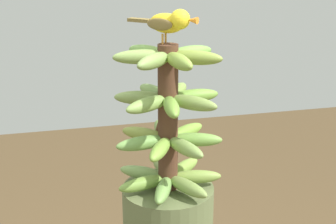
{
  "coord_description": "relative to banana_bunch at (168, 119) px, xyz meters",
  "views": [
    {
      "loc": [
        -0.27,
        -1.07,
        1.83
      ],
      "look_at": [
        0.0,
        0.0,
        1.46
      ],
      "focal_mm": 52.33,
      "sensor_mm": 36.0,
      "label": 1
    }
  ],
  "objects": [
    {
      "name": "perched_bird",
      "position": [
        0.01,
        0.01,
        0.23
      ],
      "size": [
        0.14,
        0.14,
        0.08
      ],
      "color": "#C68933",
      "rests_on": "banana_bunch"
    },
    {
      "name": "banana_bunch",
      "position": [
        0.0,
        0.0,
        0.0
      ],
      "size": [
        0.27,
        0.26,
        0.36
      ],
      "color": "#4C2D1E",
      "rests_on": "banana_tree"
    }
  ]
}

